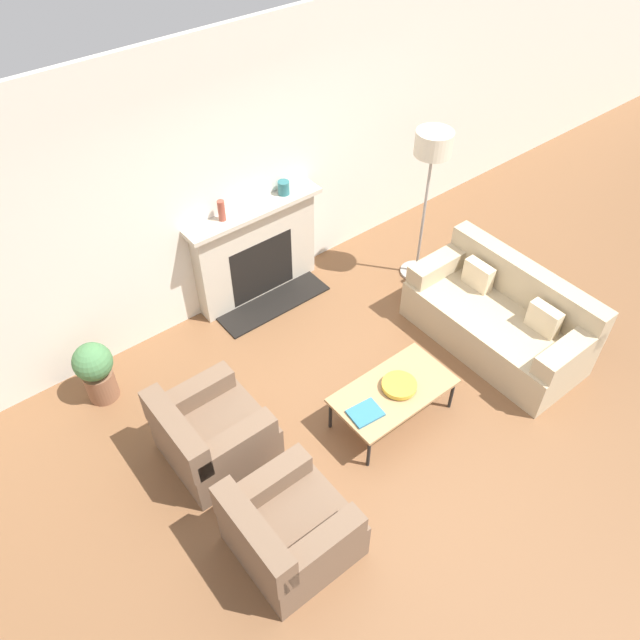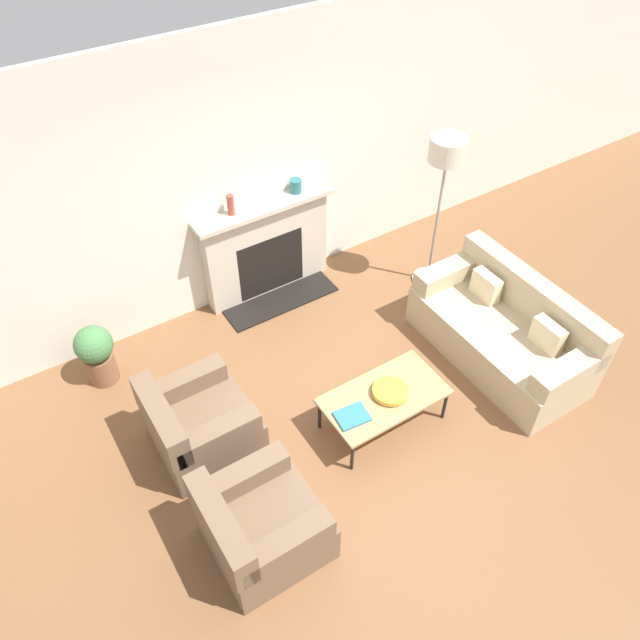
% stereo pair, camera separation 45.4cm
% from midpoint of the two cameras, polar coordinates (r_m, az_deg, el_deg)
% --- Properties ---
extents(ground_plane, '(18.00, 18.00, 0.00)m').
position_cam_midpoint_polar(ground_plane, '(5.79, 7.40, -11.16)').
color(ground_plane, brown).
extents(wall_back, '(18.00, 0.06, 2.90)m').
position_cam_midpoint_polar(wall_back, '(6.33, -5.77, 12.81)').
color(wall_back, silver).
rests_on(wall_back, ground_plane).
extents(fireplace, '(1.55, 0.59, 1.13)m').
position_cam_midpoint_polar(fireplace, '(6.82, -2.99, 6.41)').
color(fireplace, beige).
rests_on(fireplace, ground_plane).
extents(couch, '(0.89, 1.83, 0.85)m').
position_cam_midpoint_polar(couch, '(6.53, 18.42, -1.09)').
color(couch, tan).
rests_on(couch, ground_plane).
extents(armchair_near, '(0.85, 0.83, 0.76)m').
position_cam_midpoint_polar(armchair_near, '(5.01, -2.83, -18.42)').
color(armchair_near, brown).
rests_on(armchair_near, ground_plane).
extents(armchair_far, '(0.85, 0.83, 0.76)m').
position_cam_midpoint_polar(armchair_far, '(5.56, -8.74, -9.56)').
color(armchair_far, brown).
rests_on(armchair_far, ground_plane).
extents(coffee_table, '(1.11, 0.60, 0.39)m').
position_cam_midpoint_polar(coffee_table, '(5.65, 8.19, -7.10)').
color(coffee_table, tan).
rests_on(coffee_table, ground_plane).
extents(bowl, '(0.32, 0.32, 0.06)m').
position_cam_midpoint_polar(bowl, '(5.61, 8.74, -6.55)').
color(bowl, gold).
rests_on(bowl, coffee_table).
extents(book, '(0.30, 0.25, 0.02)m').
position_cam_midpoint_polar(book, '(5.43, 5.37, -8.85)').
color(book, teal).
rests_on(book, coffee_table).
extents(floor_lamp, '(0.38, 0.38, 1.80)m').
position_cam_midpoint_polar(floor_lamp, '(6.57, 13.41, 13.44)').
color(floor_lamp, gray).
rests_on(floor_lamp, ground_plane).
extents(mantel_vase_left, '(0.07, 0.07, 0.22)m').
position_cam_midpoint_polar(mantel_vase_left, '(6.29, -6.10, 10.35)').
color(mantel_vase_left, brown).
rests_on(mantel_vase_left, fireplace).
extents(mantel_vase_center_left, '(0.12, 0.12, 0.14)m').
position_cam_midpoint_polar(mantel_vase_center_left, '(6.62, -0.22, 12.10)').
color(mantel_vase_center_left, '#28666B').
rests_on(mantel_vase_center_left, fireplace).
extents(potted_plant, '(0.37, 0.37, 0.67)m').
position_cam_midpoint_polar(potted_plant, '(6.23, -17.83, -2.92)').
color(potted_plant, brown).
rests_on(potted_plant, ground_plane).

